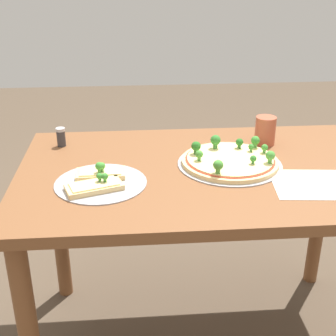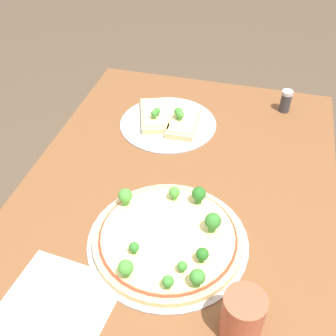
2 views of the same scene
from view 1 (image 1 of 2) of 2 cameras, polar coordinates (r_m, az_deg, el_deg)
dining_table at (r=1.60m, az=4.64°, el=-3.31°), size 1.25×0.77×0.74m
pizza_tray_whole at (r=1.59m, az=7.55°, el=0.94°), size 0.35×0.35×0.07m
pizza_tray_slice at (r=1.45m, az=-8.43°, el=-1.54°), size 0.29×0.29×0.06m
drinking_cup at (r=1.77m, az=11.77°, el=4.48°), size 0.08×0.08×0.11m
condiment_shaker at (r=1.76m, az=-12.91°, el=3.71°), size 0.03×0.03×0.07m
paper_menu at (r=1.51m, az=17.32°, el=-1.89°), size 0.27×0.23×0.00m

